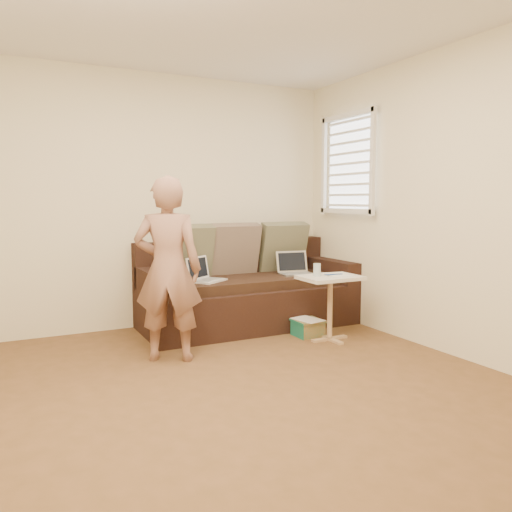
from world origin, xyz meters
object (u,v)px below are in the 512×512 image
laptop_silver (297,275)px  drinking_glass (317,270)px  laptop_white (208,281)px  person (168,269)px  sofa (248,286)px  striped_box (308,328)px  side_table (330,308)px

laptop_silver → drinking_glass: drinking_glass is taller
laptop_silver → laptop_white: (-1.01, 0.02, 0.00)m
person → drinking_glass: 1.41m
sofa → striped_box: (0.34, -0.63, -0.34)m
side_table → sofa: bearing=117.9°
side_table → drinking_glass: 0.39m
laptop_white → striped_box: bearing=-68.0°
laptop_white → person: size_ratio=0.22×
person → striped_box: size_ratio=5.71×
laptop_silver → laptop_white: 1.01m
side_table → striped_box: 0.32m
sofa → drinking_glass: (0.32, -0.80, 0.25)m
sofa → laptop_white: 0.50m
laptop_silver → striped_box: 0.70m
laptop_silver → person: (-1.61, -0.61, 0.24)m
sofa → side_table: 0.96m
striped_box → side_table: bearing=-62.6°
person → drinking_glass: person is taller
sofa → drinking_glass: 0.89m
laptop_silver → person: size_ratio=0.23×
sofa → laptop_white: (-0.48, -0.09, 0.10)m
sofa → laptop_silver: (0.53, -0.11, 0.10)m
side_table → laptop_white: bearing=141.2°
drinking_glass → laptop_silver: bearing=73.2°
laptop_silver → side_table: bearing=-87.2°
person → striped_box: person is taller
sofa → striped_box: 0.79m
striped_box → person: bearing=-176.2°
laptop_white → side_table: bearing=-73.6°
side_table → laptop_silver: bearing=83.4°
person → side_table: size_ratio=2.48×
laptop_silver → sofa: bearing=177.4°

